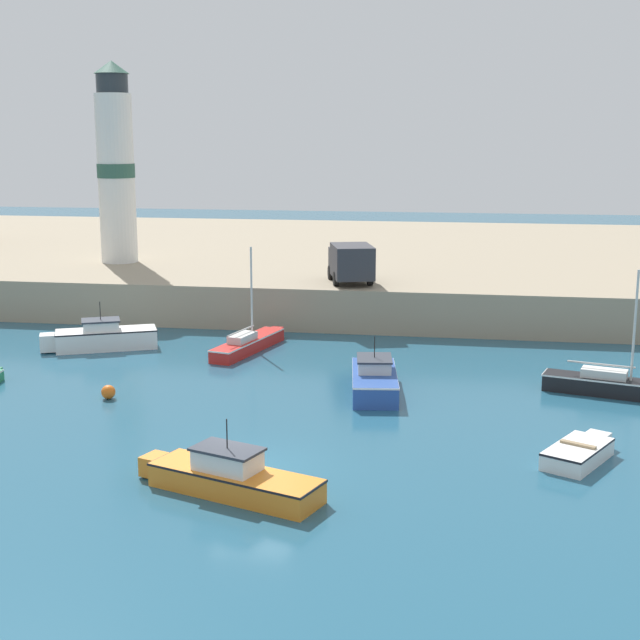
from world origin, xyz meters
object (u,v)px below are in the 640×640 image
sailboat_black_2 (620,386)px  mooring_buoy (108,392)px  motorboat_white_1 (103,337)px  sailboat_red_5 (249,343)px  motorboat_blue_0 (374,378)px  motorboat_orange_3 (230,477)px  lighthouse (116,166)px  truck_on_quay (351,262)px  dinghy_white_4 (579,452)px

sailboat_black_2 → mooring_buoy: bearing=-169.6°
motorboat_white_1 → sailboat_red_5: bearing=6.0°
sailboat_red_5 → mooring_buoy: (-3.65, -8.97, -0.13)m
motorboat_blue_0 → sailboat_black_2: bearing=5.6°
motorboat_orange_3 → lighthouse: 35.62m
mooring_buoy → truck_on_quay: size_ratio=0.12×
motorboat_white_1 → lighthouse: size_ratio=0.45×
motorboat_white_1 → mooring_buoy: (3.69, -8.21, -0.32)m
dinghy_white_4 → motorboat_orange_3: bearing=-157.2°
dinghy_white_4 → truck_on_quay: (-10.28, 20.38, 3.28)m
sailboat_black_2 → sailboat_red_5: size_ratio=1.02×
mooring_buoy → lighthouse: (-8.30, 22.22, 8.30)m
sailboat_black_2 → lighthouse: size_ratio=0.51×
motorboat_white_1 → truck_on_quay: size_ratio=1.21×
motorboat_blue_0 → motorboat_white_1: bearing=159.3°
motorboat_blue_0 → sailboat_red_5: bearing=138.4°
sailboat_black_2 → mooring_buoy: size_ratio=11.42×
motorboat_blue_0 → motorboat_white_1: motorboat_white_1 is taller
motorboat_white_1 → truck_on_quay: bearing=34.7°
motorboat_blue_0 → lighthouse: lighthouse is taller
dinghy_white_4 → sailboat_black_2: bearing=72.4°
sailboat_black_2 → motorboat_white_1: bearing=169.7°
sailboat_red_5 → truck_on_quay: sailboat_red_5 is taller
motorboat_white_1 → dinghy_white_4: bearing=-29.7°
motorboat_blue_0 → sailboat_black_2: 10.10m
dinghy_white_4 → sailboat_red_5: sailboat_red_5 is taller
motorboat_blue_0 → dinghy_white_4: motorboat_blue_0 is taller
mooring_buoy → truck_on_quay: (7.81, 16.16, 3.32)m
truck_on_quay → dinghy_white_4: bearing=-63.2°
sailboat_red_5 → mooring_buoy: sailboat_red_5 is taller
sailboat_black_2 → truck_on_quay: (-12.81, 12.36, 3.15)m
mooring_buoy → motorboat_white_1: bearing=114.2°
truck_on_quay → motorboat_white_1: bearing=-145.3°
sailboat_black_2 → lighthouse: bearing=147.5°
sailboat_black_2 → mooring_buoy: 20.97m
motorboat_orange_3 → lighthouse: size_ratio=0.48×
motorboat_white_1 → dinghy_white_4: 25.07m
motorboat_orange_3 → sailboat_black_2: bearing=43.5°
motorboat_blue_0 → dinghy_white_4: bearing=-43.1°
lighthouse → truck_on_quay: lighthouse is taller
motorboat_orange_3 → truck_on_quay: 25.04m
motorboat_white_1 → truck_on_quay: 14.30m
mooring_buoy → lighthouse: lighthouse is taller
motorboat_white_1 → motorboat_orange_3: size_ratio=0.93×
lighthouse → sailboat_red_5: bearing=-48.0°
sailboat_black_2 → mooring_buoy: sailboat_black_2 is taller
mooring_buoy → sailboat_black_2: bearing=10.4°
lighthouse → truck_on_quay: bearing=-20.6°
dinghy_white_4 → mooring_buoy: size_ratio=6.31×
motorboat_blue_0 → truck_on_quay: bearing=101.7°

